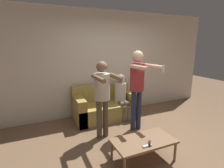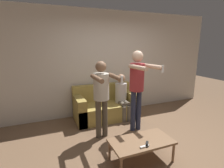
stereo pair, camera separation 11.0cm
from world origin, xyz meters
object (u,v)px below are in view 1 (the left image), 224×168
couch (105,107)px  person_seated (121,95)px  coffee_table (144,142)px  remote_far (149,144)px  remote_near (147,146)px  person_standing_right (138,82)px  person_standing_left (102,92)px

couch → person_seated: 0.53m
coffee_table → remote_far: 0.15m
couch → person_seated: size_ratio=1.37×
remote_near → remote_far: same height
couch → remote_near: couch is taller
couch → coffee_table: (-0.06, -1.82, 0.04)m
person_standing_right → person_seated: (0.00, 0.73, -0.48)m
coffee_table → person_seated: bearing=75.0°
coffee_table → person_standing_right: bearing=64.5°
couch → person_standing_right: size_ratio=0.89×
person_standing_right → person_seated: size_ratio=1.54×
person_standing_right → coffee_table: 1.29m
remote_far → person_seated: bearing=76.4°
coffee_table → person_standing_left: bearing=109.7°
person_standing_left → coffee_table: (0.34, -0.94, -0.64)m
person_standing_right → remote_far: person_standing_right is taller
person_standing_left → remote_near: person_standing_left is taller
person_seated → coffee_table: (-0.45, -1.67, -0.28)m
couch → person_standing_right: person_standing_right is taller
person_standing_right → remote_near: 1.42m
person_standing_left → person_seated: 1.13m
couch → remote_far: couch is taller
person_standing_right → remote_far: bearing=-112.1°
coffee_table → couch: bearing=88.3°
couch → person_seated: (0.39, -0.15, 0.32)m
couch → coffee_table: size_ratio=1.54×
couch → person_standing_left: bearing=-113.9°
person_seated → remote_near: 1.93m
person_seated → coffee_table: person_seated is taller
remote_near → remote_far: (0.07, 0.04, 0.00)m
person_standing_right → person_seated: person_standing_right is taller
couch → person_standing_right: (0.39, -0.88, 0.80)m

